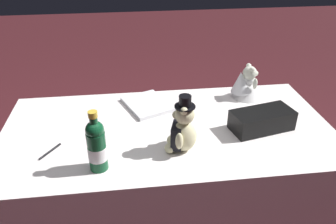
# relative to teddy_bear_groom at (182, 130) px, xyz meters

# --- Properties ---
(reception_table) EXTENTS (1.80, 0.92, 0.78)m
(reception_table) POSITION_rel_teddy_bear_groom_xyz_m (-0.04, 0.21, -0.51)
(reception_table) COLOR white
(reception_table) RESTS_ON ground_plane
(teddy_bear_groom) EXTENTS (0.16, 0.16, 0.30)m
(teddy_bear_groom) POSITION_rel_teddy_bear_groom_xyz_m (0.00, 0.00, 0.00)
(teddy_bear_groom) COLOR beige
(teddy_bear_groom) RESTS_ON reception_table
(teddy_bear_bride) EXTENTS (0.22, 0.18, 0.22)m
(teddy_bear_bride) POSITION_rel_teddy_bear_groom_xyz_m (0.49, 0.51, -0.02)
(teddy_bear_bride) COLOR white
(teddy_bear_bride) RESTS_ON reception_table
(champagne_bottle) EXTENTS (0.09, 0.09, 0.30)m
(champagne_bottle) POSITION_rel_teddy_bear_groom_xyz_m (-0.40, -0.09, 0.01)
(champagne_bottle) COLOR #114B2A
(champagne_bottle) RESTS_ON reception_table
(signing_pen) EXTENTS (0.09, 0.13, 0.01)m
(signing_pen) POSITION_rel_teddy_bear_groom_xyz_m (-0.64, 0.06, -0.11)
(signing_pen) COLOR black
(signing_pen) RESTS_ON reception_table
(gift_case_black) EXTENTS (0.36, 0.22, 0.11)m
(gift_case_black) POSITION_rel_teddy_bear_groom_xyz_m (0.46, 0.13, -0.06)
(gift_case_black) COLOR black
(gift_case_black) RESTS_ON reception_table
(guestbook) EXTENTS (0.32, 0.36, 0.02)m
(guestbook) POSITION_rel_teddy_bear_groom_xyz_m (-0.14, 0.47, -0.10)
(guestbook) COLOR white
(guestbook) RESTS_ON reception_table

